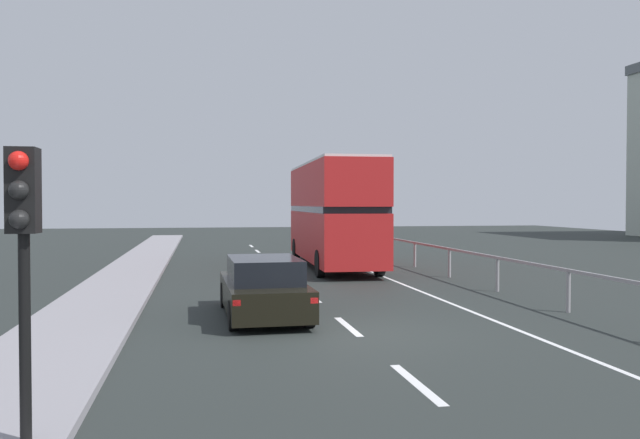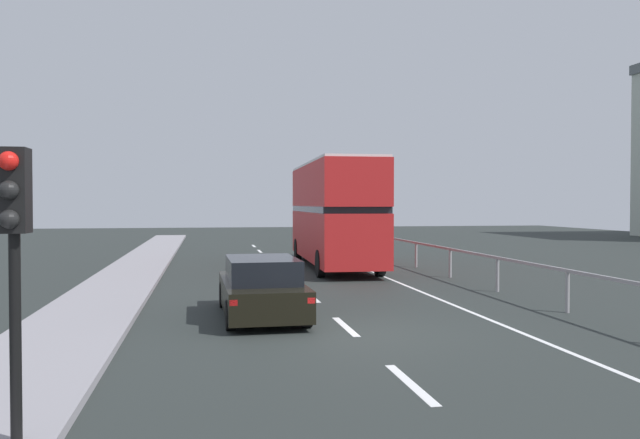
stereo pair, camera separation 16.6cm
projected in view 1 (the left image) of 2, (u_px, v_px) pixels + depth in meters
ground_plane at (354, 334)px, 13.35m from camera, size 74.95×120.00×0.10m
near_sidewalk_kerb at (64, 339)px, 12.30m from camera, size 2.33×80.00×0.14m
lane_paint_markings at (356, 282)px, 21.94m from camera, size 3.58×46.00×0.01m
bridge_side_railing at (450, 253)px, 23.23m from camera, size 0.10×42.00×1.07m
double_decker_bus_red at (333, 212)px, 26.95m from camera, size 2.74×10.46×4.37m
hatchback_car_near at (263, 288)px, 15.10m from camera, size 1.90×4.53×1.41m
traffic_signal_pole at (23, 222)px, 6.71m from camera, size 0.30×0.42×3.12m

